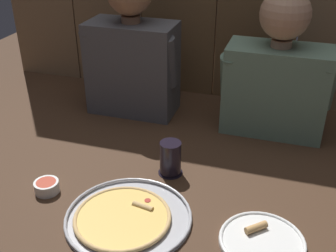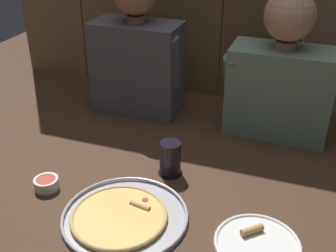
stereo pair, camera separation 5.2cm
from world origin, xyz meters
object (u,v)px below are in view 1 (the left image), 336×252
dipping_bowl (47,186)px  pizza_tray (126,217)px  diner_left (132,49)px  diner_right (278,69)px  dinner_plate (262,241)px  drinking_glass (171,158)px

dipping_bowl → pizza_tray: bearing=-9.2°
diner_left → diner_right: bearing=0.0°
dinner_plate → diner_right: size_ratio=0.42×
dinner_plate → drinking_glass: 0.44m
drinking_glass → diner_left: bearing=125.6°
dinner_plate → diner_right: diner_right is taller
diner_right → pizza_tray: bearing=-117.2°
dipping_bowl → diner_left: diner_left is taller
diner_right → dipping_bowl: bearing=-135.3°
drinking_glass → diner_right: size_ratio=0.21×
pizza_tray → diner_right: size_ratio=0.66×
drinking_glass → diner_left: (-0.31, 0.44, 0.23)m
pizza_tray → drinking_glass: drinking_glass is taller
pizza_tray → dipping_bowl: size_ratio=4.75×
dinner_plate → diner_left: 1.00m
dinner_plate → dipping_bowl: dipping_bowl is taller
diner_left → diner_right: diner_left is taller
dinner_plate → drinking_glass: size_ratio=1.97×
drinking_glass → diner_right: diner_right is taller
pizza_tray → diner_left: bearing=109.5°
dipping_bowl → diner_right: diner_right is taller
pizza_tray → drinking_glass: (0.06, 0.28, 0.05)m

